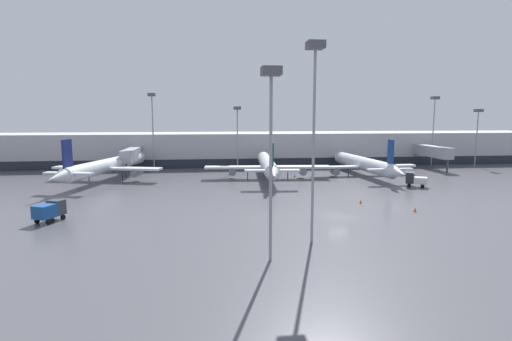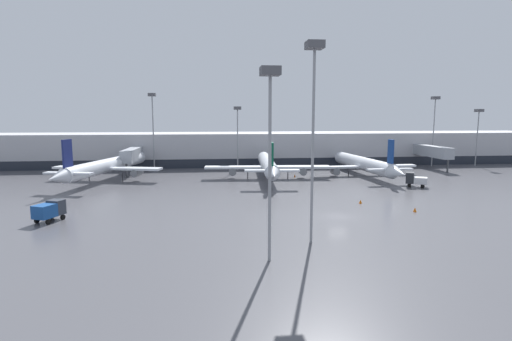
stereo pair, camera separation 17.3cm
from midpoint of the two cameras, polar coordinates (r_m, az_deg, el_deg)
The scene contains 17 objects.
ground_plane at distance 56.89m, azimuth 11.63°, elevation -6.44°, with size 320.00×320.00×0.00m, color #4C4C51.
terminal_building at distance 115.88m, azimuth 2.19°, elevation 3.20°, with size 160.00×31.60×9.00m.
parked_jet_0 at distance 96.29m, azimuth 15.10°, elevation 0.89°, with size 25.45×35.76×9.13m.
parked_jet_1 at distance 90.97m, azimuth -20.58°, elevation 0.64°, with size 23.79×38.49×9.69m.
parked_jet_2 at distance 88.11m, azimuth 1.61°, elevation 0.81°, with size 27.82×35.63×8.85m.
service_truck_0 at distance 59.37m, azimuth -27.48°, elevation -5.02°, with size 3.47×4.43×2.68m.
service_truck_1 at distance 84.12m, azimuth 21.73°, elevation -1.18°, with size 4.33×3.52×2.82m.
traffic_cone_0 at distance 98.74m, azimuth -26.31°, elevation -0.82°, with size 0.49×0.49×0.78m.
traffic_cone_1 at distance 65.91m, azimuth 14.65°, elevation -4.31°, with size 0.50×0.50×0.59m.
traffic_cone_2 at distance 91.14m, azimuth 5.49°, elevation -0.74°, with size 0.38×0.38×0.66m.
traffic_cone_3 at distance 62.71m, azimuth 21.71°, elevation -5.20°, with size 0.50×0.50×0.66m.
apron_light_mast_0 at distance 126.45m, azimuth 29.09°, elevation 6.29°, with size 1.80×1.80×15.67m.
apron_light_mast_1 at distance 37.06m, azimuth 2.03°, elevation 8.69°, with size 1.80×1.80×18.29m.
apron_light_mast_3 at distance 100.60m, azimuth -2.74°, elevation 7.30°, with size 1.80×1.80×16.13m.
apron_light_mast_4 at distance 120.34m, azimuth 24.08°, elevation 7.68°, with size 1.80×1.80×19.05m.
apron_light_mast_5 at distance 104.71m, azimuth -14.65°, elevation 8.34°, with size 1.80×1.80×19.47m.
apron_light_mast_7 at distance 43.17m, azimuth 8.26°, elevation 11.41°, with size 1.80×1.80×21.53m.
Camera 1 is at (-17.52, -52.33, 13.88)m, focal length 28.00 mm.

